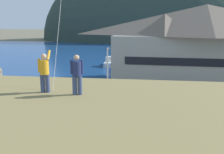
% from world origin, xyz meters
% --- Properties ---
extents(ground_plane, '(600.00, 600.00, 0.00)m').
position_xyz_m(ground_plane, '(0.00, 0.00, 0.00)').
color(ground_plane, '#66604C').
extents(parking_lot_pad, '(40.00, 20.00, 0.10)m').
position_xyz_m(parking_lot_pad, '(0.00, 5.00, 0.05)').
color(parking_lot_pad, slate).
rests_on(parking_lot_pad, ground).
extents(bay_water, '(360.00, 84.00, 0.03)m').
position_xyz_m(bay_water, '(0.00, 60.00, 0.01)').
color(bay_water, navy).
rests_on(bay_water, ground).
extents(far_hill_west_ridge, '(117.56, 55.89, 86.44)m').
position_xyz_m(far_hill_west_ridge, '(8.12, 119.35, 0.00)').
color(far_hill_west_ridge, '#2D3D33').
rests_on(far_hill_west_ridge, ground).
extents(harbor_lodge, '(28.98, 12.38, 11.99)m').
position_xyz_m(harbor_lodge, '(13.64, 21.83, 6.37)').
color(harbor_lodge, '#999E99').
rests_on(harbor_lodge, ground).
extents(wharf_dock, '(3.20, 15.16, 0.70)m').
position_xyz_m(wharf_dock, '(0.22, 35.50, 0.35)').
color(wharf_dock, '#70604C').
rests_on(wharf_dock, ground).
extents(moored_boat_wharfside, '(2.00, 5.74, 2.16)m').
position_xyz_m(moored_boat_wharfside, '(-3.00, 36.46, 0.72)').
color(moored_boat_wharfside, silver).
rests_on(moored_boat_wharfside, ground).
extents(parked_car_front_row_silver, '(4.23, 2.11, 1.82)m').
position_xyz_m(parked_car_front_row_silver, '(5.24, 5.32, 1.06)').
color(parked_car_front_row_silver, '#B28923').
rests_on(parked_car_front_row_silver, parking_lot_pad).
extents(parked_car_back_row_right, '(4.29, 2.23, 1.82)m').
position_xyz_m(parked_car_back_row_right, '(-5.46, 0.07, 1.06)').
color(parked_car_back_row_right, slate).
rests_on(parked_car_back_row_right, parking_lot_pad).
extents(parked_car_mid_row_far, '(4.21, 2.08, 1.82)m').
position_xyz_m(parked_car_mid_row_far, '(6.85, 0.34, 1.06)').
color(parked_car_mid_row_far, red).
rests_on(parked_car_mid_row_far, parking_lot_pad).
extents(parked_car_back_row_left, '(4.22, 2.10, 1.82)m').
position_xyz_m(parked_car_back_row_left, '(-5.13, 6.09, 1.06)').
color(parked_car_back_row_left, navy).
rests_on(parked_car_back_row_left, parking_lot_pad).
extents(parking_light_pole, '(0.24, 0.78, 6.46)m').
position_xyz_m(parking_light_pole, '(0.56, 10.56, 3.86)').
color(parking_light_pole, '#ADADB2').
rests_on(parking_light_pole, parking_lot_pad).
extents(person_kite_flyer, '(0.52, 0.69, 1.86)m').
position_xyz_m(person_kite_flyer, '(0.53, -7.86, 7.34)').
color(person_kite_flyer, '#384770').
rests_on(person_kite_flyer, grassy_hill_foreground).
extents(person_companion, '(0.54, 0.40, 1.74)m').
position_xyz_m(person_companion, '(2.06, -8.05, 7.33)').
color(person_companion, '#384770').
rests_on(person_companion, grassy_hill_foreground).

